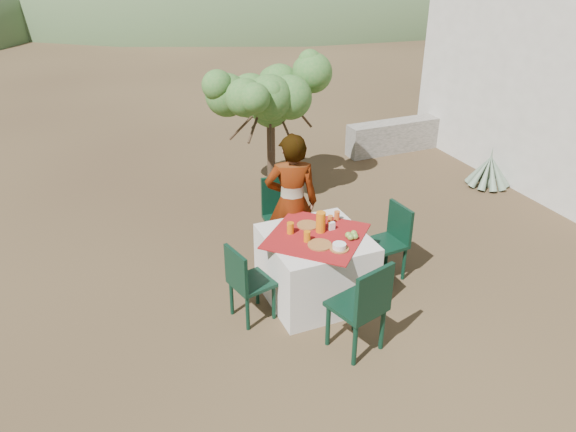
% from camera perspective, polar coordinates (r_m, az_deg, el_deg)
% --- Properties ---
extents(ground, '(160.00, 160.00, 0.00)m').
position_cam_1_polar(ground, '(6.28, 2.51, -7.71)').
color(ground, '#332317').
rests_on(ground, ground).
extents(table, '(1.30, 1.30, 0.76)m').
position_cam_1_polar(table, '(6.00, 2.80, -5.16)').
color(table, beige).
rests_on(table, ground).
extents(chair_far, '(0.49, 0.49, 0.98)m').
position_cam_1_polar(chair_far, '(6.72, -0.55, 0.26)').
color(chair_far, black).
rests_on(chair_far, ground).
extents(chair_near, '(0.55, 0.55, 0.97)m').
position_cam_1_polar(chair_near, '(5.22, 7.65, -8.93)').
color(chair_near, black).
rests_on(chair_near, ground).
extents(chair_left, '(0.46, 0.46, 0.84)m').
position_cam_1_polar(chair_left, '(5.64, -4.32, -6.56)').
color(chair_left, black).
rests_on(chair_left, ground).
extents(chair_right, '(0.43, 0.43, 0.87)m').
position_cam_1_polar(chair_right, '(6.42, 10.44, -2.22)').
color(chair_right, black).
rests_on(chair_right, ground).
extents(person, '(0.70, 0.57, 1.65)m').
position_cam_1_polar(person, '(6.33, 0.37, 1.32)').
color(person, '#8C6651').
rests_on(person, ground).
extents(shrub_tree, '(1.56, 1.53, 1.83)m').
position_cam_1_polar(shrub_tree, '(7.95, -1.55, 11.64)').
color(shrub_tree, '#443422').
rests_on(shrub_tree, ground).
extents(agave, '(0.67, 0.66, 0.71)m').
position_cam_1_polar(agave, '(9.21, 19.73, 4.30)').
color(agave, slate).
rests_on(agave, ground).
extents(stone_wall, '(2.60, 0.35, 0.55)m').
position_cam_1_polar(stone_wall, '(10.47, 12.67, 8.20)').
color(stone_wall, gray).
rests_on(stone_wall, ground).
extents(plate_far, '(0.23, 0.23, 0.01)m').
position_cam_1_polar(plate_far, '(5.99, 2.00, -0.93)').
color(plate_far, brown).
rests_on(plate_far, table).
extents(plate_near, '(0.25, 0.25, 0.01)m').
position_cam_1_polar(plate_near, '(5.63, 3.24, -2.94)').
color(plate_near, brown).
rests_on(plate_near, table).
extents(glass_far, '(0.07, 0.07, 0.12)m').
position_cam_1_polar(glass_far, '(5.81, 0.25, -1.23)').
color(glass_far, orange).
rests_on(glass_far, table).
extents(glass_near, '(0.07, 0.07, 0.11)m').
position_cam_1_polar(glass_near, '(5.67, 1.95, -2.09)').
color(glass_near, orange).
rests_on(glass_near, table).
extents(juice_pitcher, '(0.10, 0.10, 0.22)m').
position_cam_1_polar(juice_pitcher, '(5.83, 3.35, -0.62)').
color(juice_pitcher, orange).
rests_on(juice_pitcher, table).
extents(bowl_plate, '(0.19, 0.19, 0.01)m').
position_cam_1_polar(bowl_plate, '(5.58, 5.22, -3.32)').
color(bowl_plate, brown).
rests_on(bowl_plate, table).
extents(white_bowl, '(0.14, 0.14, 0.05)m').
position_cam_1_polar(white_bowl, '(5.56, 5.23, -3.05)').
color(white_bowl, white).
rests_on(white_bowl, bowl_plate).
extents(jar_left, '(0.06, 0.06, 0.10)m').
position_cam_1_polar(jar_left, '(6.02, 4.32, -0.39)').
color(jar_left, '#C75F23').
rests_on(jar_left, table).
extents(jar_right, '(0.06, 0.06, 0.10)m').
position_cam_1_polar(jar_right, '(6.11, 4.99, 0.05)').
color(jar_right, '#C75F23').
rests_on(jar_right, table).
extents(napkin_holder, '(0.07, 0.04, 0.08)m').
position_cam_1_polar(napkin_holder, '(5.91, 4.46, -1.01)').
color(napkin_holder, white).
rests_on(napkin_holder, table).
extents(fruit_cluster, '(0.14, 0.13, 0.07)m').
position_cam_1_polar(fruit_cluster, '(5.77, 6.51, -1.98)').
color(fruit_cluster, olive).
rests_on(fruit_cluster, table).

